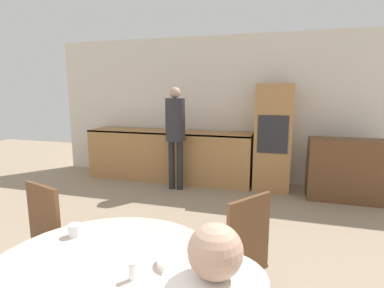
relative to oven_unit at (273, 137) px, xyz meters
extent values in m
cube|color=silver|center=(-0.80, 0.34, 0.43)|extent=(6.82, 0.05, 2.60)
cube|color=#AD7A47|center=(-1.85, -0.01, -0.42)|extent=(3.03, 0.60, 0.91)
cube|color=black|center=(-1.85, -0.01, 0.02)|extent=(3.03, 0.60, 0.03)
cube|color=#AD7A47|center=(0.00, 0.00, 0.00)|extent=(0.58, 0.58, 1.75)
cube|color=#28282D|center=(0.00, -0.29, 0.09)|extent=(0.47, 0.01, 0.60)
cube|color=brown|center=(1.10, -0.28, -0.41)|extent=(1.12, 0.45, 0.93)
cylinder|color=beige|center=(-0.74, -3.87, -0.16)|extent=(1.27, 1.27, 0.03)
cylinder|color=brown|center=(-1.70, -3.39, -0.67)|extent=(0.04, 0.04, 0.41)
cube|color=brown|center=(-1.59, -3.59, -0.45)|extent=(0.50, 0.50, 0.02)
cube|color=brown|center=(-1.54, -3.41, -0.18)|extent=(0.37, 0.15, 0.53)
cylinder|color=brown|center=(-0.25, -2.92, -0.67)|extent=(0.04, 0.04, 0.41)
cylinder|color=brown|center=(-0.44, -3.18, -0.67)|extent=(0.04, 0.04, 0.41)
cube|color=brown|center=(-0.22, -3.14, -0.45)|extent=(0.56, 0.56, 0.02)
cube|color=brown|center=(-0.07, -3.25, -0.18)|extent=(0.25, 0.32, 0.53)
sphere|color=tan|center=(-0.09, -4.25, 0.27)|extent=(0.18, 0.18, 0.18)
cylinder|color=#262628|center=(-1.61, -0.51, -0.46)|extent=(0.10, 0.10, 0.83)
cylinder|color=#262628|center=(-1.46, -0.51, -0.46)|extent=(0.10, 0.10, 0.83)
cylinder|color=#2D2D33|center=(-1.54, -0.51, 0.30)|extent=(0.32, 0.32, 0.69)
sphere|color=tan|center=(-1.54, -0.51, 0.73)|extent=(0.18, 0.18, 0.18)
cylinder|color=silver|center=(-1.12, -3.61, -0.11)|extent=(0.08, 0.08, 0.08)
cylinder|color=white|center=(-0.41, -3.74, -0.13)|extent=(0.18, 0.18, 0.04)
cylinder|color=white|center=(-0.56, -3.91, -0.11)|extent=(0.03, 0.03, 0.07)
cylinder|color=silver|center=(-0.56, -3.91, -0.06)|extent=(0.03, 0.03, 0.01)
camera|label=1|loc=(0.08, -5.09, 0.76)|focal=28.00mm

